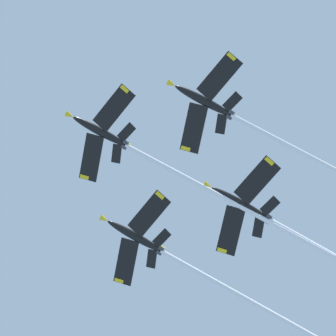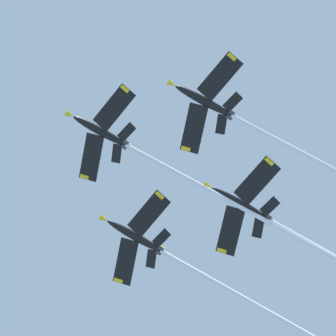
% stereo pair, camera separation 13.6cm
% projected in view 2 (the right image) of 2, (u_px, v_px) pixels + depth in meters
% --- Properties ---
extents(jet_lead, '(20.15, 58.17, 19.78)m').
position_uv_depth(jet_lead, '(154.00, 160.00, 140.64)').
color(jet_lead, black).
extents(jet_left_wing, '(20.16, 49.48, 17.84)m').
position_uv_depth(jet_left_wing, '(244.00, 122.00, 135.69)').
color(jet_left_wing, black).
extents(jet_right_wing, '(20.15, 57.48, 19.09)m').
position_uv_depth(jet_right_wing, '(189.00, 267.00, 140.80)').
color(jet_right_wing, black).
extents(jet_slot, '(20.16, 49.79, 17.66)m').
position_uv_depth(jet_slot, '(291.00, 232.00, 134.90)').
color(jet_slot, black).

